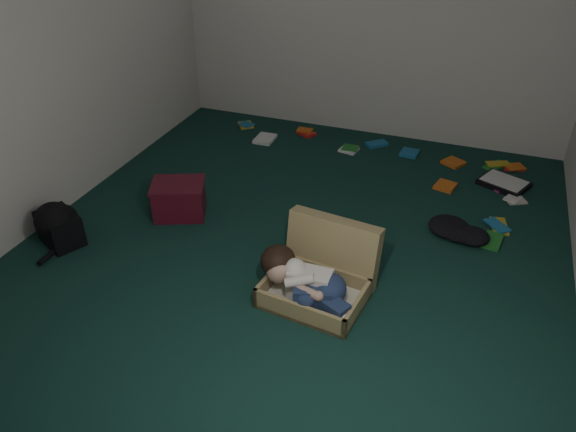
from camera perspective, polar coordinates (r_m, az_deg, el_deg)
The scene contains 11 objects.
floor at distance 4.32m, azimuth 0.69°, elevation -2.90°, with size 4.50×4.50×0.00m, color #11322B.
wall_back at distance 5.82m, azimuth 8.79°, elevation 20.26°, with size 4.50×4.50×0.00m, color silver.
wall_front at distance 2.00m, azimuth -21.62°, elevation -7.58°, with size 4.50×4.50×0.00m, color silver.
wall_left at distance 4.75m, azimuth -23.46°, elevation 15.27°, with size 4.50×4.50×0.00m, color silver.
suitcase at distance 3.81m, azimuth 3.45°, elevation -5.90°, with size 0.73×0.72×0.48m.
person at distance 3.68m, azimuth 1.76°, elevation -6.62°, with size 0.69×0.40×0.30m.
maroon_bin at distance 4.69m, azimuth -10.99°, elevation 1.71°, with size 0.52×0.47×0.29m.
backpack at distance 4.62m, azimuth -22.19°, elevation -1.07°, with size 0.44×0.35×0.26m, color black, non-canonical shape.
clothing_pile at distance 4.58m, azimuth 16.95°, elevation -1.29°, with size 0.41×0.33×0.13m, color black, non-canonical shape.
paper_tray at distance 5.45m, azimuth 21.08°, elevation 3.14°, with size 0.49×0.44×0.06m.
book_scatter at distance 5.53m, azimuth 12.41°, elevation 4.90°, with size 3.04×1.63×0.02m.
Camera 1 is at (1.17, -3.32, 2.52)m, focal length 35.00 mm.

